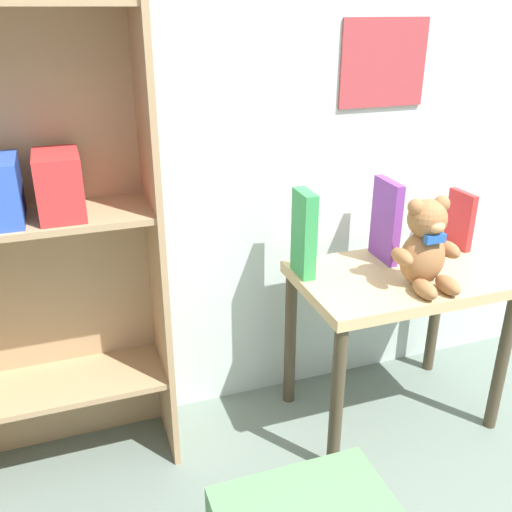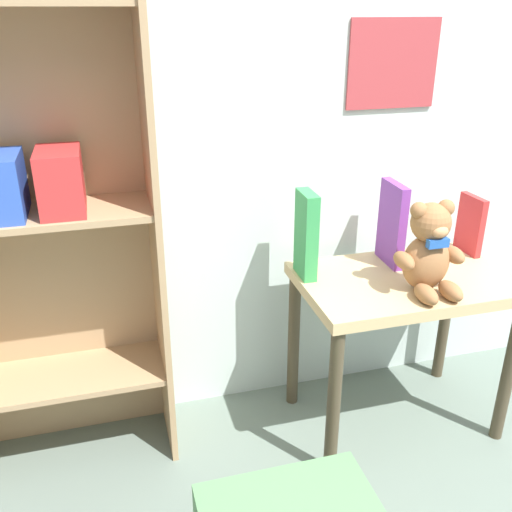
{
  "view_description": "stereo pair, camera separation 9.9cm",
  "coord_description": "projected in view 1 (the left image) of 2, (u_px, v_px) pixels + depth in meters",
  "views": [
    {
      "loc": [
        -0.86,
        -0.22,
        1.31
      ],
      "look_at": [
        -0.36,
        1.2,
        0.64
      ],
      "focal_mm": 40.0,
      "sensor_mm": 36.0,
      "label": 1
    },
    {
      "loc": [
        -0.76,
        -0.25,
        1.31
      ],
      "look_at": [
        -0.36,
        1.2,
        0.64
      ],
      "focal_mm": 40.0,
      "sensor_mm": 36.0,
      "label": 2
    }
  ],
  "objects": [
    {
      "name": "wall_back",
      "position": [
        341.0,
        25.0,
        1.72
      ],
      "size": [
        4.8,
        0.07,
        2.5
      ],
      "color": "silver",
      "rests_on": "ground_plane"
    },
    {
      "name": "bookshelf_side",
      "position": [
        28.0,
        180.0,
        1.46
      ],
      "size": [
        0.63,
        0.26,
        1.6
      ],
      "color": "tan",
      "rests_on": "ground_plane"
    },
    {
      "name": "display_table",
      "position": [
        399.0,
        297.0,
        1.82
      ],
      "size": [
        0.65,
        0.41,
        0.54
      ],
      "color": "tan",
      "rests_on": "ground_plane"
    },
    {
      "name": "teddy_bear",
      "position": [
        426.0,
        247.0,
        1.66
      ],
      "size": [
        0.21,
        0.19,
        0.27
      ],
      "color": "#99663D",
      "rests_on": "display_table"
    },
    {
      "name": "book_standing_green",
      "position": [
        304.0,
        234.0,
        1.72
      ],
      "size": [
        0.04,
        0.11,
        0.27
      ],
      "primitive_type": "cube",
      "rotation": [
        0.0,
        0.0,
        -0.02
      ],
      "color": "#33934C",
      "rests_on": "display_table"
    },
    {
      "name": "book_standing_purple",
      "position": [
        386.0,
        221.0,
        1.83
      ],
      "size": [
        0.03,
        0.15,
        0.27
      ],
      "primitive_type": "cube",
      "rotation": [
        0.0,
        0.0,
        -0.03
      ],
      "color": "purple",
      "rests_on": "display_table"
    },
    {
      "name": "book_standing_red",
      "position": [
        460.0,
        220.0,
        1.93
      ],
      "size": [
        0.03,
        0.12,
        0.2
      ],
      "primitive_type": "cube",
      "rotation": [
        0.0,
        0.0,
        0.04
      ],
      "color": "red",
      "rests_on": "display_table"
    }
  ]
}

